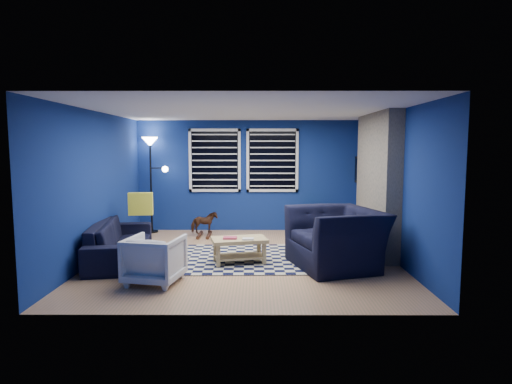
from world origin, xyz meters
TOP-DOWN VIEW (x-y plane):
  - floor at (0.00, 0.00)m, footprint 5.00×5.00m
  - ceiling at (0.00, 0.00)m, footprint 5.00×5.00m
  - wall_back at (0.00, 2.50)m, footprint 5.00×0.00m
  - wall_left at (-2.50, 0.00)m, footprint 0.00×5.00m
  - wall_right at (2.50, 0.00)m, footprint 0.00×5.00m
  - fireplace at (2.36, 0.50)m, footprint 0.65×2.00m
  - window_left at (-0.75, 2.46)m, footprint 1.17×0.06m
  - window_right at (0.55, 2.46)m, footprint 1.17×0.06m
  - tv at (2.45, 2.00)m, footprint 0.07×1.00m
  - rug at (0.15, -0.02)m, footprint 2.54×2.05m
  - sofa at (-2.10, -0.10)m, footprint 2.32×1.23m
  - armchair_big at (1.46, -0.52)m, footprint 1.72×1.60m
  - armchair_bent at (-1.23, -1.34)m, footprint 0.84×0.86m
  - rocking_horse at (-0.92, 1.78)m, footprint 0.45×0.60m
  - coffee_table at (-0.09, -0.33)m, footprint 0.97×0.69m
  - cabinet at (1.45, 2.24)m, footprint 0.73×0.59m
  - floor_lamp at (-2.13, 2.25)m, footprint 0.58×0.35m
  - throw_pillow at (-1.95, 0.65)m, footprint 0.45×0.18m

SIDE VIEW (x-z plane):
  - floor at x=0.00m, z-range 0.00..0.00m
  - rug at x=0.15m, z-range 0.00..0.02m
  - cabinet at x=1.45m, z-range -0.03..0.58m
  - rocking_horse at x=-0.92m, z-range 0.07..0.53m
  - coffee_table at x=-0.09m, z-range 0.08..0.53m
  - sofa at x=-2.10m, z-range 0.00..0.64m
  - armchair_bent at x=-1.23m, z-range 0.00..0.67m
  - armchair_big at x=1.46m, z-range 0.00..0.93m
  - throw_pillow at x=-1.95m, z-range 0.64..1.06m
  - fireplace at x=2.36m, z-range -0.05..2.45m
  - wall_back at x=0.00m, z-range -1.25..3.75m
  - wall_left at x=-2.50m, z-range -1.25..3.75m
  - wall_right at x=2.50m, z-range -1.25..3.75m
  - tv at x=2.45m, z-range 1.11..1.69m
  - window_left at x=-0.75m, z-range 0.89..2.31m
  - window_right at x=0.55m, z-range 0.89..2.31m
  - floor_lamp at x=-2.13m, z-range 0.68..2.79m
  - ceiling at x=0.00m, z-range 2.50..2.50m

